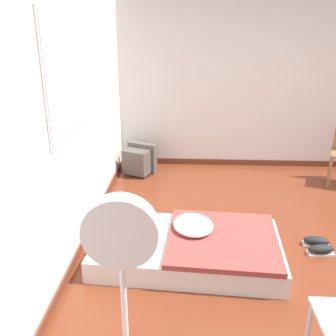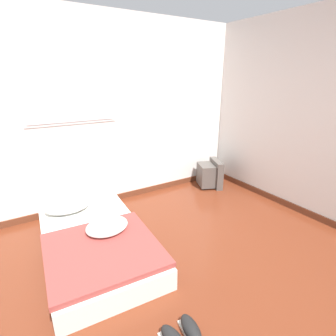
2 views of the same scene
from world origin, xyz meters
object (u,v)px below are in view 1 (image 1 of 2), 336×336
at_px(crt_tv, 139,160).
at_px(sneaker_pair, 319,246).
at_px(mattress_bed, 188,246).
at_px(standing_fan, 124,295).

bearing_deg(crt_tv, sneaker_pair, -134.21).
bearing_deg(crt_tv, mattress_bed, -161.49).
distance_m(mattress_bed, standing_fan, 1.96).
height_order(crt_tv, sneaker_pair, crt_tv).
bearing_deg(mattress_bed, crt_tv, 18.51).
xyz_separation_m(mattress_bed, standing_fan, (-1.74, 0.31, 0.85)).
xyz_separation_m(mattress_bed, crt_tv, (2.23, 0.75, 0.08)).
height_order(mattress_bed, standing_fan, standing_fan).
height_order(mattress_bed, crt_tv, crt_tv).
xyz_separation_m(crt_tv, standing_fan, (-3.97, -0.44, 0.77)).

